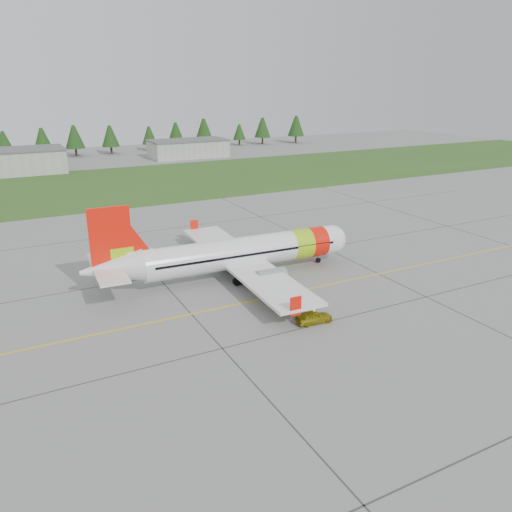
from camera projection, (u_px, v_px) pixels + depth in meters
ground at (355, 315)px, 51.62m from camera, size 320.00×320.00×0.00m
aircraft at (239, 253)px, 61.14m from camera, size 34.03×31.31×10.31m
follow_me_car at (314, 306)px, 49.33m from camera, size 1.39×1.59×3.70m
grass_strip at (142, 182)px, 120.38m from camera, size 320.00×50.00×0.03m
taxi_guideline at (312, 288)px, 58.33m from camera, size 120.00×0.25×0.02m
hangar_east at (188, 149)px, 160.58m from camera, size 24.00×12.00×5.20m
treeline at (96, 139)px, 165.70m from camera, size 160.00×8.00×10.00m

